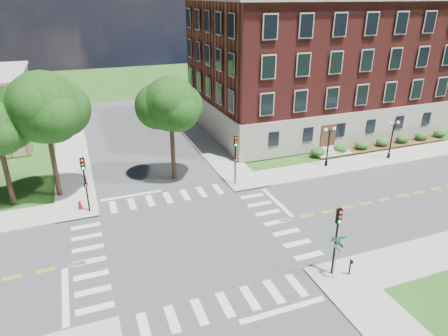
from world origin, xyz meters
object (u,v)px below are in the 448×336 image
object	(u,v)px
fire_hydrant	(80,205)
traffic_signal_nw	(85,178)
traffic_signal_se	(337,233)
push_button_post	(350,266)
traffic_signal_ne	(235,154)
twin_lamp_east	(392,137)
street_sign_pole	(337,250)
twin_lamp_west	(328,144)

from	to	relation	value
fire_hydrant	traffic_signal_nw	bearing A→B (deg)	-43.44
traffic_signal_se	traffic_signal_nw	xyz separation A→B (m)	(-14.17, 14.12, 0.00)
push_button_post	fire_hydrant	bearing A→B (deg)	136.07
traffic_signal_ne	fire_hydrant	size ratio (longest dim) A/B	6.40
twin_lamp_east	push_button_post	xyz separation A→B (m)	(-16.62, -15.18, -1.73)
fire_hydrant	traffic_signal_ne	bearing A→B (deg)	-0.28
traffic_signal_se	fire_hydrant	size ratio (longest dim) A/B	6.40
traffic_signal_ne	push_button_post	distance (m)	15.50
traffic_signal_nw	push_button_post	xyz separation A→B (m)	(15.16, -14.62, -2.39)
twin_lamp_east	street_sign_pole	bearing A→B (deg)	-139.69
traffic_signal_nw	push_button_post	world-z (taller)	traffic_signal_nw
twin_lamp_east	push_button_post	distance (m)	22.57
push_button_post	traffic_signal_se	bearing A→B (deg)	153.26
traffic_signal_se	push_button_post	xyz separation A→B (m)	(0.99, -0.50, -2.39)
traffic_signal_ne	traffic_signal_nw	world-z (taller)	same
traffic_signal_se	fire_hydrant	world-z (taller)	traffic_signal_se
twin_lamp_east	fire_hydrant	world-z (taller)	twin_lamp_east
push_button_post	street_sign_pole	bearing A→B (deg)	176.52
traffic_signal_ne	street_sign_pole	distance (m)	15.18
push_button_post	twin_lamp_west	bearing A→B (deg)	60.57
traffic_signal_nw	street_sign_pole	world-z (taller)	traffic_signal_nw
twin_lamp_west	street_sign_pole	size ratio (longest dim) A/B	1.36
traffic_signal_nw	traffic_signal_se	bearing A→B (deg)	-44.90
traffic_signal_nw	twin_lamp_west	world-z (taller)	traffic_signal_nw
traffic_signal_nw	street_sign_pole	xyz separation A→B (m)	(13.97, -14.55, -0.88)
traffic_signal_ne	fire_hydrant	bearing A→B (deg)	179.72
traffic_signal_se	push_button_post	world-z (taller)	traffic_signal_se
traffic_signal_ne	push_button_post	size ratio (longest dim) A/B	4.00
traffic_signal_se	fire_hydrant	xyz separation A→B (m)	(-14.88, 14.79, -2.72)
traffic_signal_se	push_button_post	bearing A→B (deg)	-26.74
twin_lamp_east	fire_hydrant	bearing A→B (deg)	179.81
traffic_signal_ne	traffic_signal_nw	size ratio (longest dim) A/B	1.00
traffic_signal_ne	fire_hydrant	distance (m)	14.38
traffic_signal_se	street_sign_pole	xyz separation A→B (m)	(-0.20, -0.43, -0.88)
traffic_signal_nw	street_sign_pole	size ratio (longest dim) A/B	1.55
street_sign_pole	push_button_post	world-z (taller)	street_sign_pole
twin_lamp_east	fire_hydrant	distance (m)	32.55
twin_lamp_east	fire_hydrant	xyz separation A→B (m)	(-32.49, 0.11, -2.06)
twin_lamp_west	push_button_post	world-z (taller)	twin_lamp_west
traffic_signal_se	traffic_signal_ne	world-z (taller)	same
traffic_signal_nw	twin_lamp_east	world-z (taller)	traffic_signal_nw
push_button_post	traffic_signal_nw	bearing A→B (deg)	136.04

